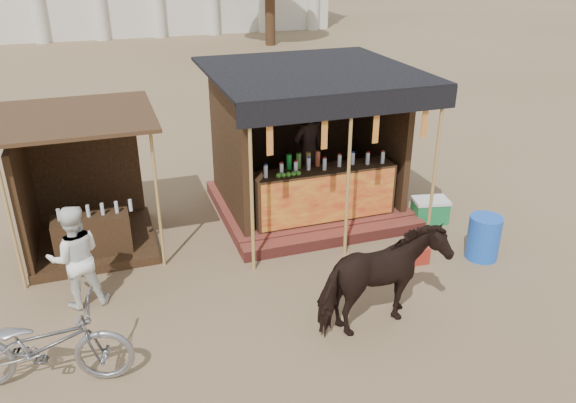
# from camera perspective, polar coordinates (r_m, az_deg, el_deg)

# --- Properties ---
(ground) EXTENTS (120.00, 120.00, 0.00)m
(ground) POSITION_cam_1_polar(r_m,az_deg,el_deg) (8.10, 3.73, -11.66)
(ground) COLOR #846B4C
(ground) RESTS_ON ground
(main_stall) EXTENTS (3.60, 3.61, 2.78)m
(main_stall) POSITION_cam_1_polar(r_m,az_deg,el_deg) (10.69, 2.07, 4.18)
(main_stall) COLOR maroon
(main_stall) RESTS_ON ground
(secondary_stall) EXTENTS (2.40, 2.40, 2.38)m
(secondary_stall) POSITION_cam_1_polar(r_m,az_deg,el_deg) (10.05, -20.55, -0.02)
(secondary_stall) COLOR #3B2A15
(secondary_stall) RESTS_ON ground
(cow) EXTENTS (1.87, 1.11, 1.48)m
(cow) POSITION_cam_1_polar(r_m,az_deg,el_deg) (7.58, 9.50, -8.02)
(cow) COLOR black
(cow) RESTS_ON ground
(motorbike) EXTENTS (2.18, 1.17, 1.09)m
(motorbike) POSITION_cam_1_polar(r_m,az_deg,el_deg) (7.33, -23.64, -13.21)
(motorbike) COLOR gray
(motorbike) RESTS_ON ground
(bystander) EXTENTS (0.80, 0.65, 1.57)m
(bystander) POSITION_cam_1_polar(r_m,az_deg,el_deg) (8.47, -20.79, -5.32)
(bystander) COLOR white
(bystander) RESTS_ON ground
(blue_barrel) EXTENTS (0.70, 0.70, 0.75)m
(blue_barrel) POSITION_cam_1_polar(r_m,az_deg,el_deg) (9.83, 19.25, -3.47)
(blue_barrel) COLOR blue
(blue_barrel) RESTS_ON ground
(red_crate) EXTENTS (0.42, 0.44, 0.28)m
(red_crate) POSITION_cam_1_polar(r_m,az_deg,el_deg) (9.55, 12.63, -5.08)
(red_crate) COLOR maroon
(red_crate) RESTS_ON ground
(cooler) EXTENTS (0.71, 0.56, 0.46)m
(cooler) POSITION_cam_1_polar(r_m,az_deg,el_deg) (10.86, 14.22, -0.86)
(cooler) COLOR #1B7C3E
(cooler) RESTS_ON ground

